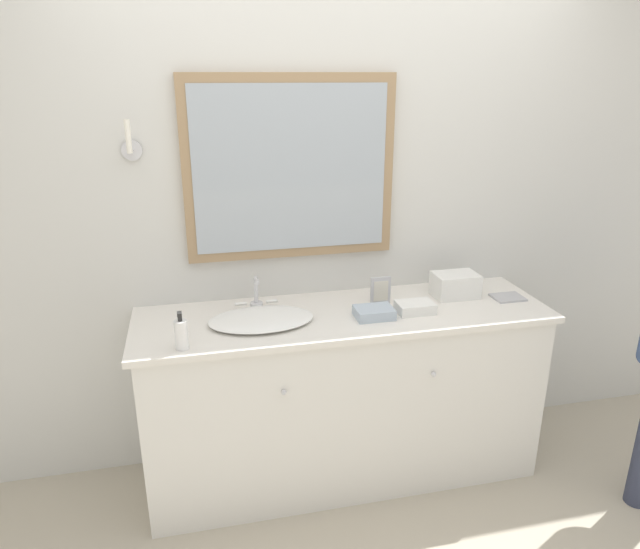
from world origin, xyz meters
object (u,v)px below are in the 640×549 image
(soap_bottle, at_px, (181,334))
(appliance_box, at_px, (455,285))
(picture_frame, at_px, (381,291))
(sink_basin, at_px, (261,318))

(soap_bottle, xyz_separation_m, appliance_box, (1.35, 0.29, -0.01))
(appliance_box, bearing_deg, picture_frame, -177.85)
(sink_basin, xyz_separation_m, appliance_box, (1.00, 0.10, 0.04))
(appliance_box, distance_m, picture_frame, 0.40)
(sink_basin, relative_size, soap_bottle, 2.85)
(soap_bottle, height_order, picture_frame, soap_bottle)
(appliance_box, bearing_deg, sink_basin, -174.36)
(soap_bottle, bearing_deg, picture_frame, 16.39)
(appliance_box, bearing_deg, soap_bottle, -167.72)
(picture_frame, bearing_deg, soap_bottle, -163.61)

